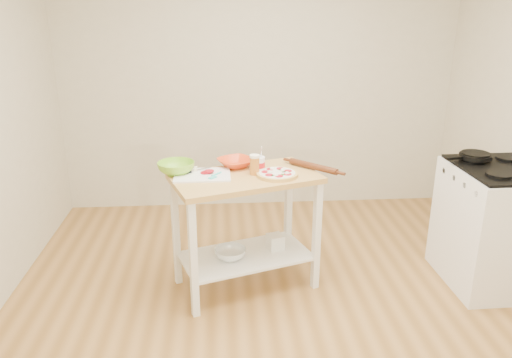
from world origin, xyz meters
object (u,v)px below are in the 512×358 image
Objects in this scene: spatula at (215,176)px; shelf_glass_bowl at (230,253)px; knife at (191,172)px; beer_pint at (255,165)px; pizza at (277,174)px; yogurt_tub at (259,164)px; orange_bowl at (236,163)px; gas_stove at (494,225)px; cutting_board at (202,174)px; shelf_bin at (275,242)px; rolling_pin at (313,167)px; skillet at (475,156)px; prep_island at (245,209)px; green_bowl at (176,168)px.

spatula reaches higher than shelf_glass_bowl.
knife is 0.47m from beer_pint.
yogurt_tub is (-0.13, 0.10, 0.04)m from pizza.
knife is 0.37m from orange_bowl.
gas_stove reaches higher than shelf_glass_bowl.
spatula is 0.62× the size of knife.
cutting_board is 2.76× the size of beer_pint.
shelf_bin is (0.17, 0.06, -0.66)m from beer_pint.
yogurt_tub is 0.71m from shelf_glass_bowl.
rolling_pin is at bearing -39.16° from spatula.
skillet reaches higher than shelf_bin.
yogurt_tub is at bearing -39.41° from orange_bowl.
orange_bowl is (-0.29, 0.24, 0.02)m from pizza.
prep_island is 10.09× the size of shelf_bin.
shelf_bin is at bearing 168.46° from skillet.
shelf_bin is (0.13, 0.01, -0.64)m from yogurt_tub.
shelf_glass_bowl is at bearing -18.82° from cutting_board.
skillet is 2.58× the size of spatula.
shelf_bin reaches higher than shelf_glass_bowl.
gas_stove is at bearing -5.35° from shelf_bin.
beer_pint is (0.13, -0.19, 0.04)m from orange_bowl.
skillet is 1.68m from beer_pint.
yogurt_tub is at bearing 36.56° from prep_island.
green_bowl is at bearing 135.49° from knife.
rolling_pin is (-1.38, 0.16, 0.45)m from gas_stove.
shelf_bin is (-1.52, -0.02, -0.66)m from skillet.
prep_island is 3.11× the size of skillet.
cutting_board is 1.57× the size of orange_bowl.
cutting_board is at bearing -142.89° from orange_bowl.
yogurt_tub is 0.85× the size of shelf_glass_bowl.
prep_island is 2.80× the size of rolling_pin.
beer_pint is (-0.16, 0.05, 0.06)m from pizza.
yogurt_tub is 0.48× the size of rolling_pin.
gas_stove is 2.02m from shelf_glass_bowl.
pizza is (-1.66, 0.04, 0.44)m from gas_stove.
green_bowl is (-0.50, 0.09, 0.30)m from prep_island.
green_bowl is 1.01m from rolling_pin.
skillet reaches higher than spatula.
spatula is at bearing 175.71° from shelf_glass_bowl.
shelf_glass_bowl is (0.19, -0.06, -0.61)m from cutting_board.
yogurt_tub is (0.16, -0.13, 0.03)m from orange_bowl.
orange_bowl reaches higher than pizza.
beer_pint is (0.46, -0.04, 0.06)m from knife.
skillet is 1.98m from spatula.
pizza is 0.18m from beer_pint.
knife is at bearing 168.84° from skillet.
spatula is at bearing -23.60° from green_bowl.
cutting_board is 1.49× the size of green_bowl.
skillet is 0.93× the size of cutting_board.
gas_stove is at bearing -2.90° from beer_pint.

